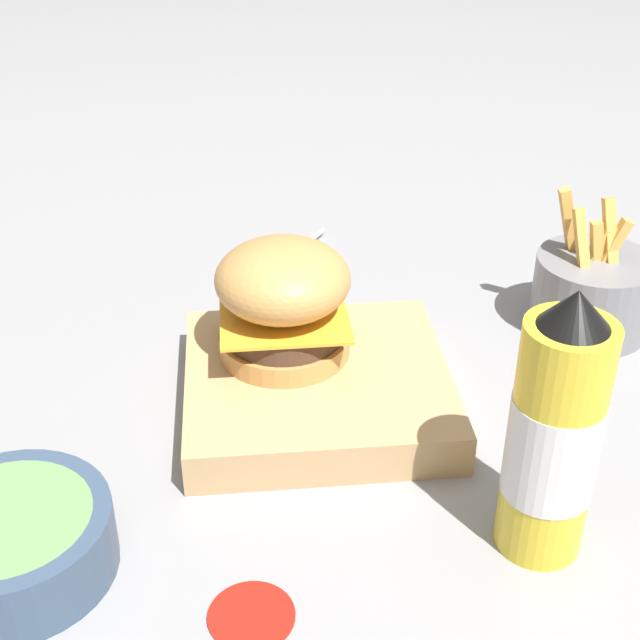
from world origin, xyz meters
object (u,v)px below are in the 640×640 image
Objects in this scene: burger at (283,299)px; serving_board at (320,387)px; fries_basket at (592,292)px; side_bowl at (12,541)px; ketchup_bottle at (554,436)px; spoon at (261,279)px.

serving_board is at bearing 132.76° from burger.
burger is 0.32m from fries_basket.
fries_basket is 1.03× the size of side_bowl.
spoon is at bearing -65.82° from ketchup_bottle.
ketchup_bottle is at bearing 128.54° from burger.
spoon is (0.18, -0.41, -0.09)m from ketchup_bottle.
serving_board is 0.24m from ketchup_bottle.
spoon is (0.04, -0.22, -0.01)m from serving_board.
burger is 0.29m from side_bowl.
ketchup_bottle reaches higher than serving_board.
fries_basket is (-0.31, -0.07, -0.05)m from burger.
fries_basket is at bearing -160.23° from serving_board.
burger is 0.80× the size of fries_basket.
serving_board is at bearing -52.24° from ketchup_bottle.
ketchup_bottle reaches higher than fries_basket.
burger is 0.27m from ketchup_bottle.
ketchup_bottle is at bearing 127.76° from serving_board.
burger reaches higher than spoon.
ketchup_bottle reaches higher than side_bowl.
side_bowl is at bearing -1.60° from ketchup_bottle.
serving_board is 1.09× the size of ketchup_bottle.
serving_board is 0.23m from spoon.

